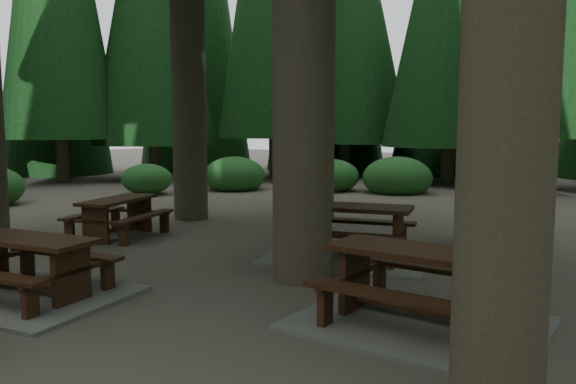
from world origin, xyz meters
The scene contains 6 objects.
ground centered at (0.00, 0.00, 0.00)m, with size 80.00×80.00×0.00m, color #534B43.
picnic_table_a centered at (2.86, -0.80, 0.30)m, with size 2.65×2.24×0.86m.
picnic_table_b centered at (-3.86, 0.98, 0.51)m, with size 1.81×2.07×0.77m.
picnic_table_c centered at (0.79, 1.74, 0.32)m, with size 3.02×2.68×0.89m.
picnic_table_f centered at (-1.68, -2.43, 0.27)m, with size 2.56×2.21×0.79m.
shrub_ring centered at (0.70, 0.75, 0.40)m, with size 23.86×24.64×1.49m.
Camera 1 is at (4.75, -6.59, 2.16)m, focal length 35.00 mm.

